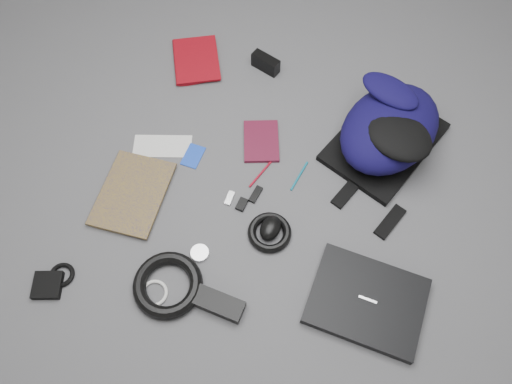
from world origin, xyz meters
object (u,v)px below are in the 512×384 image
(pouch, at_px, (48,285))
(dvd_case, at_px, (261,141))
(laptop, at_px, (367,301))
(textbook_red, at_px, (174,63))
(compact_camera, at_px, (266,63))
(backpack, at_px, (390,128))
(power_brick, at_px, (219,304))
(mouse, at_px, (270,228))
(comic_book, at_px, (103,187))

(pouch, bearing_deg, dvd_case, 56.96)
(laptop, distance_m, pouch, 0.96)
(textbook_red, bearing_deg, compact_camera, -11.28)
(backpack, bearing_deg, power_brick, -93.89)
(power_brick, bearing_deg, mouse, 79.59)
(laptop, height_order, compact_camera, compact_camera)
(laptop, bearing_deg, power_brick, -157.73)
(comic_book, bearing_deg, backpack, 25.60)
(laptop, relative_size, comic_book, 1.14)
(backpack, height_order, power_brick, backpack)
(comic_book, xyz_separation_m, dvd_case, (0.44, 0.34, -0.00))
(laptop, distance_m, power_brick, 0.44)
(dvd_case, bearing_deg, mouse, -86.65)
(textbook_red, relative_size, dvd_case, 1.34)
(laptop, bearing_deg, mouse, 161.57)
(backpack, xyz_separation_m, laptop, (0.06, -0.58, -0.08))
(backpack, xyz_separation_m, comic_book, (-0.86, -0.47, -0.08))
(pouch, bearing_deg, textbook_red, 88.37)
(laptop, relative_size, power_brick, 2.21)
(comic_book, bearing_deg, dvd_case, 34.35)
(backpack, bearing_deg, comic_book, -129.22)
(power_brick, bearing_deg, dvd_case, 99.88)
(comic_book, bearing_deg, compact_camera, 58.85)
(mouse, bearing_deg, dvd_case, 119.27)
(comic_book, bearing_deg, power_brick, -29.78)
(laptop, xyz_separation_m, pouch, (-0.92, -0.25, -0.01))
(mouse, height_order, power_brick, mouse)
(compact_camera, distance_m, power_brick, 0.93)
(comic_book, xyz_separation_m, power_brick, (0.50, -0.25, 0.01))
(textbook_red, height_order, dvd_case, textbook_red)
(laptop, xyz_separation_m, power_brick, (-0.41, -0.14, 0.00))
(compact_camera, distance_m, pouch, 1.09)
(textbook_red, xyz_separation_m, dvd_case, (0.43, -0.24, -0.01))
(textbook_red, xyz_separation_m, power_brick, (0.49, -0.83, 0.01))
(comic_book, relative_size, pouch, 3.42)
(comic_book, distance_m, mouse, 0.58)
(textbook_red, distance_m, compact_camera, 0.35)
(backpack, height_order, comic_book, backpack)
(textbook_red, bearing_deg, mouse, -71.01)
(laptop, height_order, textbook_red, laptop)
(comic_book, bearing_deg, laptop, -9.90)
(backpack, bearing_deg, dvd_case, -140.60)
(compact_camera, bearing_deg, mouse, -52.61)
(textbook_red, xyz_separation_m, mouse, (0.56, -0.55, 0.01))
(textbook_red, distance_m, dvd_case, 0.49)
(comic_book, bearing_deg, textbook_red, 85.28)
(power_brick, xyz_separation_m, pouch, (-0.51, -0.10, -0.01))
(comic_book, height_order, dvd_case, comic_book)
(comic_book, height_order, pouch, same)
(comic_book, bearing_deg, mouse, -0.70)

